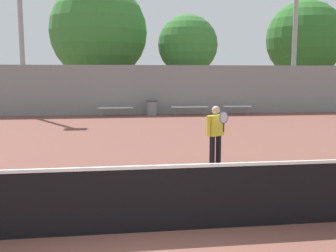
{
  "coord_description": "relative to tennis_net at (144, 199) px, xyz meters",
  "views": [
    {
      "loc": [
        -0.41,
        -5.6,
        2.35
      ],
      "look_at": [
        1.07,
        5.31,
        0.88
      ],
      "focal_mm": 42.0,
      "sensor_mm": 36.0,
      "label": 1
    }
  ],
  "objects": [
    {
      "name": "back_fence",
      "position": [
        0.0,
        17.12,
        0.9
      ],
      "size": [
        31.82,
        0.06,
        2.84
      ],
      "color": "gray",
      "rests_on": "ground_plane"
    },
    {
      "name": "light_pole_center_back",
      "position": [
        10.77,
        18.05,
        4.27
      ],
      "size": [
        0.9,
        0.6,
        8.31
      ],
      "color": "#939399",
      "rests_on": "ground_plane"
    },
    {
      "name": "trash_bin",
      "position": [
        1.67,
        16.51,
        -0.1
      ],
      "size": [
        0.65,
        0.65,
        0.83
      ],
      "color": "gray",
      "rests_on": "ground_plane"
    },
    {
      "name": "bench_adjacent_court",
      "position": [
        3.83,
        16.42,
        -0.07
      ],
      "size": [
        2.13,
        0.4,
        0.48
      ],
      "color": "white",
      "rests_on": "ground_plane"
    },
    {
      "name": "light_pole_near_left",
      "position": [
        -5.47,
        17.44,
        5.35
      ],
      "size": [
        0.9,
        0.6,
        10.17
      ],
      "color": "#939399",
      "rests_on": "ground_plane"
    },
    {
      "name": "bench_courtside_near",
      "position": [
        -0.37,
        16.42,
        -0.07
      ],
      "size": [
        1.94,
        0.4,
        0.48
      ],
      "color": "white",
      "rests_on": "ground_plane"
    },
    {
      "name": "tree_green_tall",
      "position": [
        4.57,
        21.15,
        3.75
      ],
      "size": [
        4.05,
        4.05,
        6.33
      ],
      "color": "brown",
      "rests_on": "ground_plane"
    },
    {
      "name": "bench_by_gate",
      "position": [
        6.65,
        16.42,
        -0.08
      ],
      "size": [
        1.62,
        0.4,
        0.48
      ],
      "color": "white",
      "rests_on": "ground_plane"
    },
    {
      "name": "tree_dark_dense",
      "position": [
        -1.44,
        22.57,
        4.7
      ],
      "size": [
        6.7,
        6.7,
        8.57
      ],
      "color": "brown",
      "rests_on": "ground_plane"
    },
    {
      "name": "ground_plane",
      "position": [
        0.0,
        0.0,
        -0.52
      ],
      "size": [
        100.0,
        100.0,
        0.0
      ],
      "primitive_type": "plane",
      "color": "brown"
    },
    {
      "name": "tree_green_broad",
      "position": [
        14.21,
        23.58,
        4.45
      ],
      "size": [
        5.92,
        5.92,
        7.94
      ],
      "color": "brown",
      "rests_on": "ground_plane"
    },
    {
      "name": "tennis_net",
      "position": [
        0.0,
        0.0,
        0.0
      ],
      "size": [
        11.14,
        0.09,
        1.01
      ],
      "color": "#99999E",
      "rests_on": "ground_plane"
    },
    {
      "name": "tennis_player",
      "position": [
        2.15,
        4.11,
        0.36
      ],
      "size": [
        0.55,
        0.52,
        1.53
      ],
      "rotation": [
        0.0,
        0.0,
        0.53
      ],
      "color": "black",
      "rests_on": "ground_plane"
    }
  ]
}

